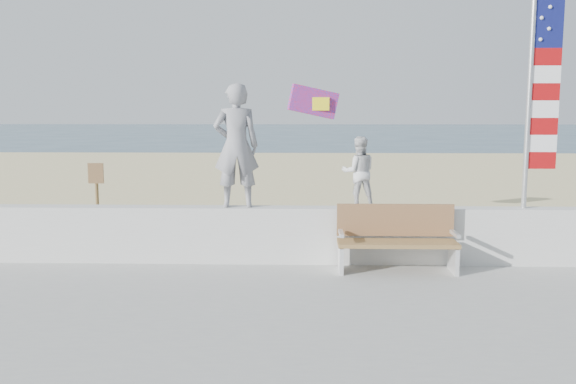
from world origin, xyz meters
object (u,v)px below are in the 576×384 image
adult (236,146)px  bench (396,238)px  child (359,172)px  flag (538,85)px

adult → bench: bearing=162.6°
child → bench: bearing=136.0°
child → adult: bearing=-4.3°
child → bench: 1.19m
child → flag: bearing=175.7°
child → flag: (2.73, -0.00, 1.35)m
child → bench: size_ratio=0.63×
adult → flag: 4.76m
adult → bench: adult is taller
adult → bench: size_ratio=1.09×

